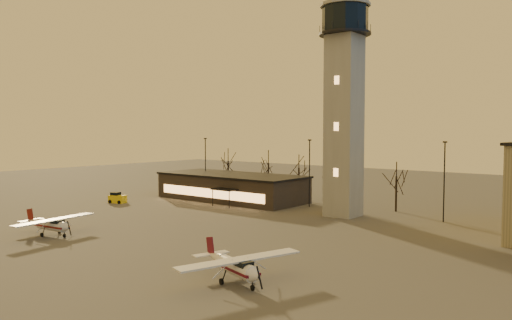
# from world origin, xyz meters

# --- Properties ---
(ground) EXTENTS (220.00, 220.00, 0.00)m
(ground) POSITION_xyz_m (0.00, 0.00, 0.00)
(ground) COLOR #413E3C
(ground) RESTS_ON ground
(control_tower) EXTENTS (6.80, 6.80, 32.60)m
(control_tower) POSITION_xyz_m (0.00, 30.00, 16.33)
(control_tower) COLOR gray
(control_tower) RESTS_ON ground
(terminal) EXTENTS (25.40, 12.20, 4.30)m
(terminal) POSITION_xyz_m (-21.99, 31.98, 2.16)
(terminal) COLOR black
(terminal) RESTS_ON ground
(light_poles) EXTENTS (58.50, 12.25, 10.14)m
(light_poles) POSITION_xyz_m (0.50, 31.00, 5.41)
(light_poles) COLOR black
(light_poles) RESTS_ON ground
(tree_row) EXTENTS (37.20, 9.20, 8.80)m
(tree_row) POSITION_xyz_m (-13.70, 39.16, 5.94)
(tree_row) COLOR black
(tree_row) RESTS_ON ground
(cessna_front) EXTENTS (8.32, 10.27, 2.86)m
(cessna_front) POSITION_xyz_m (8.57, -1.25, 0.98)
(cessna_front) COLOR silver
(cessna_front) RESTS_ON ground
(cessna_rear) EXTENTS (7.78, 9.80, 2.69)m
(cessna_rear) POSITION_xyz_m (-18.41, -1.16, 0.92)
(cessna_rear) COLOR silver
(cessna_rear) RESTS_ON ground
(service_cart) EXTENTS (2.95, 2.28, 1.68)m
(service_cart) POSITION_xyz_m (-33.73, 17.98, 0.64)
(service_cart) COLOR yellow
(service_cart) RESTS_ON ground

